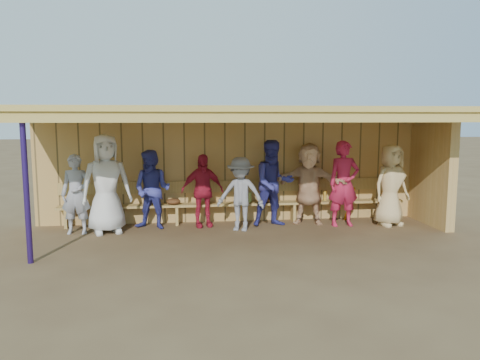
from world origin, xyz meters
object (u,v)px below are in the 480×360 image
Objects in this scene: player_b at (106,184)px; player_g at (344,184)px; player_h at (391,185)px; player_a at (76,194)px; player_extra at (273,183)px; bench at (236,199)px; player_c at (152,190)px; player_f at (309,184)px; player_d at (202,191)px; player_e at (241,194)px.

player_g is (4.93, 0.01, -0.08)m from player_b.
player_a is at bearing 162.02° from player_h.
bench is (-0.76, 0.42, -0.39)m from player_extra.
player_extra is (-2.50, 0.28, 0.05)m from player_h.
bench is (3.26, 0.61, -0.27)m from player_a.
player_extra is at bearing 18.97° from player_c.
player_a is 5.52m from player_g.
player_a is at bearing 174.99° from player_extra.
player_f is 1.64m from bench.
bench is (1.79, 0.37, -0.30)m from player_c.
player_extra is (-0.81, -0.12, 0.04)m from player_f.
player_f is 0.81m from player_extra.
player_g is at bearing -14.74° from player_extra.
player_d is (1.04, 0.06, -0.05)m from player_c.
player_b reaches higher than player_a.
player_f is at bearing 21.25° from player_c.
player_b reaches higher than player_e.
player_h is 0.23× the size of bench.
player_d is 1.52m from player_extra.
player_d is 0.20× the size of bench.
player_f is 0.96× the size of player_extra.
player_b reaches higher than player_h.
player_b is 0.94m from player_c.
player_g is 0.24× the size of bench.
player_f is at bearing 0.52° from player_extra.
player_a is 0.21× the size of bench.
player_b is 2.71m from player_e.
player_c is 0.22× the size of bench.
player_h reaches higher than player_e.
player_e is 0.83× the size of player_g.
player_b reaches higher than player_extra.
player_a is at bearing -161.10° from player_e.
player_c is 1.09× the size of player_e.
player_extra is at bearing -151.96° from player_f.
player_f is (4.25, 0.31, -0.11)m from player_b.
player_b is 1.21× the size of player_c.
player_g is at bearing 16.82° from player_c.
player_h is at bearing -12.15° from bench.
player_f is 1.02× the size of player_h.
player_d is at bearing 172.42° from player_g.
player_g reaches higher than player_f.
player_d is 1.02× the size of player_e.
player_f is at bearing 149.62° from player_h.
player_h is (5.05, -0.33, 0.05)m from player_c.
player_c is at bearing 159.02° from player_h.
player_extra is (3.44, 0.19, -0.08)m from player_b.
player_extra reaches higher than player_h.
bench is at bearing 14.12° from player_a.
player_c reaches higher than player_a.
player_c is at bearing -1.89° from player_b.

